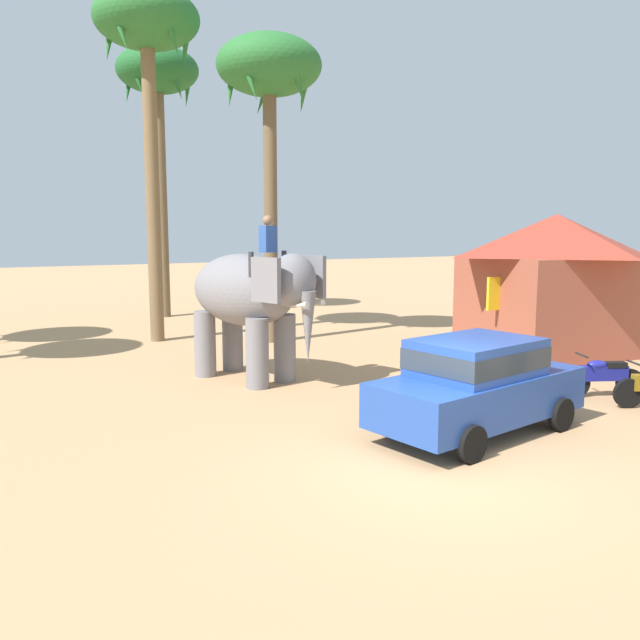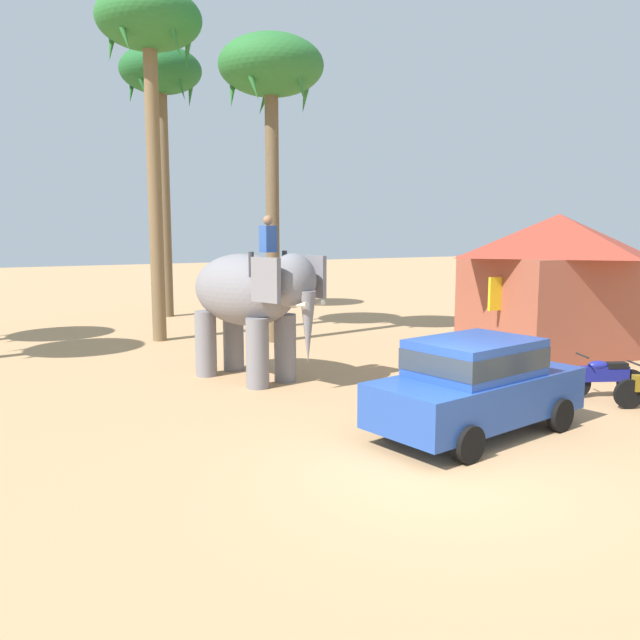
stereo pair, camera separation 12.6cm
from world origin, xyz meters
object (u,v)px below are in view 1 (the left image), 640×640
elephant_with_mahout (250,297)px  palm_tree_behind_elephant (269,77)px  palm_tree_leaning_seaward (147,34)px  signboard_yellow (501,299)px  motorcycle_far_in_row (603,376)px  roadside_hut (554,280)px  palm_tree_left_of_road (158,82)px  car_sedan_foreground (477,382)px

elephant_with_mahout → palm_tree_behind_elephant: palm_tree_behind_elephant is taller
palm_tree_behind_elephant → palm_tree_leaning_seaward: size_ratio=0.87×
signboard_yellow → elephant_with_mahout: bearing=171.4°
motorcycle_far_in_row → roadside_hut: roadside_hut is taller
elephant_with_mahout → palm_tree_leaning_seaward: size_ratio=0.37×
palm_tree_left_of_road → palm_tree_behind_elephant: bearing=-80.0°
roadside_hut → signboard_yellow: roadside_hut is taller
elephant_with_mahout → motorcycle_far_in_row: bearing=-40.1°
palm_tree_behind_elephant → roadside_hut: 10.40m
motorcycle_far_in_row → palm_tree_behind_elephant: bearing=109.1°
palm_tree_leaning_seaward → elephant_with_mahout: bearing=-85.5°
elephant_with_mahout → palm_tree_leaning_seaward: palm_tree_leaning_seaward is taller
roadside_hut → signboard_yellow: 2.18m
car_sedan_foreground → motorcycle_far_in_row: (4.14, 0.65, -0.46)m
elephant_with_mahout → palm_tree_leaning_seaward: bearing=94.5°
motorcycle_far_in_row → roadside_hut: 5.39m
palm_tree_leaning_seaward → signboard_yellow: bearing=-45.8°
car_sedan_foreground → roadside_hut: size_ratio=0.81×
motorcycle_far_in_row → palm_tree_left_of_road: 20.02m
palm_tree_left_of_road → elephant_with_mahout: bearing=-96.1°
palm_tree_leaning_seaward → roadside_hut: 14.18m
car_sedan_foreground → signboard_yellow: bearing=42.9°
palm_tree_behind_elephant → signboard_yellow: size_ratio=3.91×
elephant_with_mahout → palm_tree_behind_elephant: (2.64, 4.64, 6.15)m
car_sedan_foreground → signboard_yellow: signboard_yellow is taller
palm_tree_behind_elephant → signboard_yellow: palm_tree_behind_elephant is taller
car_sedan_foreground → palm_tree_leaning_seaward: (-2.39, 12.31, 8.49)m
car_sedan_foreground → palm_tree_left_of_road: (-0.57, 17.99, 8.37)m
palm_tree_behind_elephant → roadside_hut: (6.39, -5.57, -6.02)m
palm_tree_behind_elephant → palm_tree_left_of_road: palm_tree_left_of_road is taller
car_sedan_foreground → roadside_hut: roadside_hut is taller
elephant_with_mahout → palm_tree_behind_elephant: 8.15m
elephant_with_mahout → signboard_yellow: (6.90, -1.05, -0.30)m
roadside_hut → signboard_yellow: (-2.13, -0.12, -0.44)m
car_sedan_foreground → elephant_with_mahout: elephant_with_mahout is taller
car_sedan_foreground → palm_tree_leaning_seaward: palm_tree_leaning_seaward is taller
elephant_with_mahout → car_sedan_foreground: bearing=-71.9°
elephant_with_mahout → signboard_yellow: bearing=-8.6°
palm_tree_behind_elephant → car_sedan_foreground: bearing=-94.3°
roadside_hut → palm_tree_leaning_seaward: bearing=141.8°
car_sedan_foreground → signboard_yellow: 6.91m
car_sedan_foreground → palm_tree_left_of_road: 19.85m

